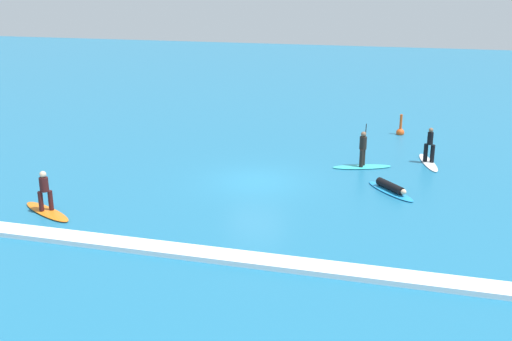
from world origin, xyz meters
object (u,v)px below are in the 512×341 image
Objects in this scene: marker_buoy at (400,131)px; surfer_on_white_board at (429,154)px; surfer_on_teal_board at (362,158)px; surfer_on_blue_board at (391,189)px; surfer_on_orange_board at (46,203)px.

surfer_on_white_board is at bearing -73.76° from marker_buoy.
surfer_on_teal_board is 7.41m from marker_buoy.
marker_buoy is (-0.10, 10.58, 0.06)m from surfer_on_blue_board.
surfer_on_white_board reaches higher than surfer_on_orange_board.
surfer_on_teal_board is (-1.58, 3.32, 0.33)m from surfer_on_blue_board.
surfer_on_orange_board is at bearing -127.50° from marker_buoy.
surfer_on_teal_board reaches higher than surfer_on_white_board.
marker_buoy reaches higher than surfer_on_blue_board.
surfer_on_white_board reaches higher than marker_buoy.
surfer_on_teal_board is 14.71m from surfer_on_orange_board.
surfer_on_blue_board is (-1.54, -4.94, -0.31)m from surfer_on_white_board.
surfer_on_blue_board is 10.58m from marker_buoy.
surfer_on_white_board is 1.07× the size of surfer_on_teal_board.
surfer_on_teal_board is at bearing -101.49° from marker_buoy.
surfer_on_orange_board is (-12.89, -6.08, 0.25)m from surfer_on_blue_board.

